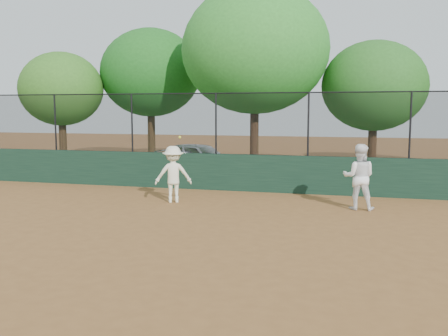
% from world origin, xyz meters
% --- Properties ---
extents(ground, '(80.00, 80.00, 0.00)m').
position_xyz_m(ground, '(0.00, 0.00, 0.00)').
color(ground, brown).
rests_on(ground, ground).
extents(back_wall, '(26.00, 0.20, 1.20)m').
position_xyz_m(back_wall, '(0.00, 6.00, 0.60)').
color(back_wall, '#173423').
rests_on(back_wall, ground).
extents(grass_strip, '(36.00, 12.00, 0.01)m').
position_xyz_m(grass_strip, '(0.00, 12.00, 0.00)').
color(grass_strip, '#2D541A').
rests_on(grass_strip, ground).
extents(parked_car, '(4.19, 2.59, 1.33)m').
position_xyz_m(parked_car, '(-2.24, 9.50, 0.67)').
color(parked_car, silver).
rests_on(parked_car, ground).
extents(player_second, '(0.86, 0.67, 1.75)m').
position_xyz_m(player_second, '(4.07, 3.85, 0.87)').
color(player_second, white).
rests_on(player_second, ground).
extents(player_main, '(1.20, 0.96, 1.93)m').
position_xyz_m(player_main, '(-1.06, 3.52, 0.81)').
color(player_main, white).
rests_on(player_main, ground).
extents(fence_assembly, '(26.00, 0.06, 2.00)m').
position_xyz_m(fence_assembly, '(-0.03, 6.00, 2.24)').
color(fence_assembly, black).
rests_on(fence_assembly, back_wall).
extents(tree_0, '(3.94, 3.58, 5.31)m').
position_xyz_m(tree_0, '(-9.38, 10.86, 3.59)').
color(tree_0, '#442D18').
rests_on(tree_0, ground).
extents(tree_1, '(4.85, 4.41, 6.50)m').
position_xyz_m(tree_1, '(-5.68, 12.69, 4.39)').
color(tree_1, '#432D17').
rests_on(tree_1, ground).
extents(tree_2, '(6.10, 5.55, 7.73)m').
position_xyz_m(tree_2, '(-0.20, 10.79, 5.09)').
color(tree_2, '#412817').
rests_on(tree_2, ground).
extents(tree_3, '(4.26, 3.88, 5.45)m').
position_xyz_m(tree_3, '(4.58, 11.73, 3.60)').
color(tree_3, '#412615').
rests_on(tree_3, ground).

